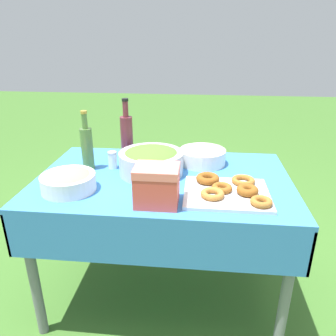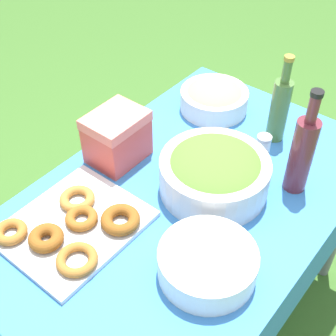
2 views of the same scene
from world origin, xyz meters
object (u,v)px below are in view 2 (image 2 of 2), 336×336
at_px(pasta_bowl, 214,98).
at_px(wine_bottle, 302,153).
at_px(cooler_box, 117,137).
at_px(salad_bowl, 214,172).
at_px(donut_platter, 74,226).
at_px(plate_stack, 207,263).
at_px(olive_oil_bottle, 280,108).

distance_m(pasta_bowl, wine_bottle, 0.49).
distance_m(wine_bottle, cooler_box, 0.59).
distance_m(salad_bowl, pasta_bowl, 0.44).
distance_m(salad_bowl, donut_platter, 0.45).
xyz_separation_m(plate_stack, wine_bottle, (0.44, -0.03, 0.10)).
height_order(pasta_bowl, donut_platter, pasta_bowl).
bearing_deg(pasta_bowl, cooler_box, 168.40).
bearing_deg(olive_oil_bottle, wine_bottle, -136.27).
distance_m(pasta_bowl, plate_stack, 0.76).
height_order(donut_platter, wine_bottle, wine_bottle).
xyz_separation_m(donut_platter, wine_bottle, (0.57, -0.41, 0.12)).
relative_size(olive_oil_bottle, wine_bottle, 0.90).
bearing_deg(cooler_box, plate_stack, -111.01).
distance_m(donut_platter, olive_oil_bottle, 0.79).
bearing_deg(cooler_box, donut_platter, -158.75).
bearing_deg(plate_stack, wine_bottle, -3.39).
bearing_deg(plate_stack, cooler_box, 68.99).
distance_m(salad_bowl, olive_oil_bottle, 0.36).
height_order(olive_oil_bottle, cooler_box, olive_oil_bottle).
xyz_separation_m(salad_bowl, pasta_bowl, (0.36, 0.25, -0.02)).
relative_size(salad_bowl, cooler_box, 1.79).
height_order(plate_stack, wine_bottle, wine_bottle).
xyz_separation_m(pasta_bowl, cooler_box, (-0.44, 0.09, 0.04)).
height_order(plate_stack, olive_oil_bottle, olive_oil_bottle).
bearing_deg(wine_bottle, salad_bowl, 131.51).
bearing_deg(salad_bowl, pasta_bowl, 34.61).
distance_m(donut_platter, cooler_box, 0.35).
distance_m(salad_bowl, cooler_box, 0.35).
relative_size(plate_stack, olive_oil_bottle, 0.81).
relative_size(salad_bowl, plate_stack, 1.29).
xyz_separation_m(wine_bottle, cooler_box, (-0.25, 0.53, -0.05)).
distance_m(plate_stack, wine_bottle, 0.46).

